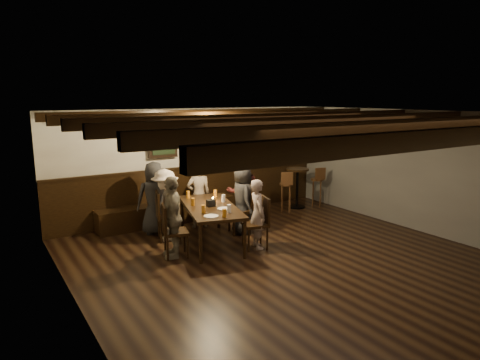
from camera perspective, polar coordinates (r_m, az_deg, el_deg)
room at (r=8.38m, az=-3.82°, el=0.18°), size 7.00×7.00×7.00m
dining_table at (r=7.76m, az=-3.97°, el=-3.86°), size 1.34×2.07×0.71m
chair_left_near at (r=8.17m, az=-9.60°, el=-5.93°), size 0.52×0.52×0.93m
chair_left_far at (r=7.33m, az=-8.67°, el=-8.01°), size 0.50×0.50×0.89m
chair_right_near at (r=8.46m, az=0.15°, el=-5.13°), size 0.54×0.54×0.96m
chair_right_far at (r=7.64m, az=2.14°, el=-7.01°), size 0.52×0.52×0.92m
person_bench_left at (r=8.47m, az=-11.30°, el=-2.37°), size 0.79×0.63×1.43m
person_bench_centre at (r=8.75m, az=-5.52°, el=-2.05°), size 0.56×0.44×1.34m
person_bench_right at (r=8.82m, az=0.41°, el=-1.60°), size 0.82×0.71×1.44m
person_left_near at (r=8.06m, az=-9.90°, el=-3.31°), size 0.71×0.97×1.35m
person_left_far at (r=7.20m, az=-9.01°, el=-4.89°), size 0.54×0.87×1.38m
person_right_near at (r=8.36m, az=0.35°, el=-2.51°), size 0.60×0.77×1.38m
person_right_far at (r=7.55m, az=2.38°, el=-4.55°), size 0.41×0.52×1.24m
pint_a at (r=8.34m, az=-6.94°, el=-1.94°), size 0.07×0.07×0.14m
pint_b at (r=8.40m, az=-3.32°, el=-1.79°), size 0.07×0.07×0.14m
pint_c at (r=7.77m, az=-6.31°, el=-2.91°), size 0.07×0.07×0.14m
pint_d at (r=7.99m, az=-2.21°, el=-2.46°), size 0.07×0.07×0.14m
pint_e at (r=7.26m, az=-4.88°, el=-3.88°), size 0.07×0.07×0.14m
pint_f at (r=7.26m, az=-1.46°, el=-3.84°), size 0.07×0.07×0.14m
pint_g at (r=6.99m, az=-2.10°, el=-4.43°), size 0.07×0.07×0.14m
plate_near at (r=7.05m, az=-3.88°, el=-4.83°), size 0.24×0.24×0.01m
plate_far at (r=7.50m, az=-2.12°, el=-3.84°), size 0.24×0.24×0.01m
condiment_caddy at (r=7.69m, az=-3.90°, el=-3.09°), size 0.15×0.10×0.12m
candle at (r=8.05m, az=-3.63°, el=-2.69°), size 0.05×0.05×0.05m
high_top_table at (r=10.37m, az=7.66°, el=-0.27°), size 0.54×0.54×0.96m
bar_stool_left at (r=9.96m, az=6.15°, el=-2.29°), size 0.35×0.36×0.98m
bar_stool_right at (r=10.63m, az=10.22°, el=-1.54°), size 0.32×0.34×0.98m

